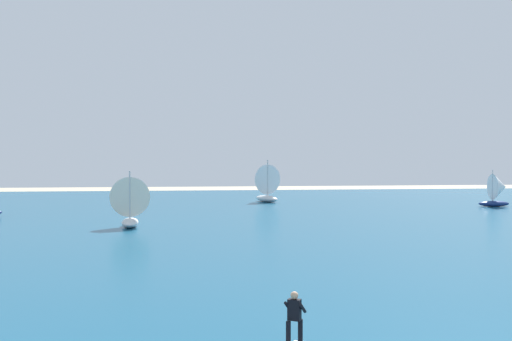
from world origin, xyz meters
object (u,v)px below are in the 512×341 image
sailboat_center_horizon (130,201)px  sailboat_trailing (498,190)px  kitesurfer (292,331)px  sailboat_near_shore (264,182)px

sailboat_center_horizon → sailboat_trailing: size_ratio=1.09×
sailboat_center_horizon → kitesurfer: bearing=-76.4°
sailboat_near_shore → sailboat_trailing: sailboat_near_shore is taller
sailboat_center_horizon → sailboat_trailing: (38.33, 13.71, -0.16)m
kitesurfer → sailboat_near_shore: sailboat_near_shore is taller
kitesurfer → sailboat_center_horizon: (-7.43, 30.60, 1.41)m
kitesurfer → sailboat_center_horizon: sailboat_center_horizon is taller
sailboat_center_horizon → sailboat_near_shore: (13.70, 23.70, 0.33)m
kitesurfer → sailboat_trailing: (30.90, 44.31, 1.24)m
sailboat_center_horizon → sailboat_trailing: 40.71m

